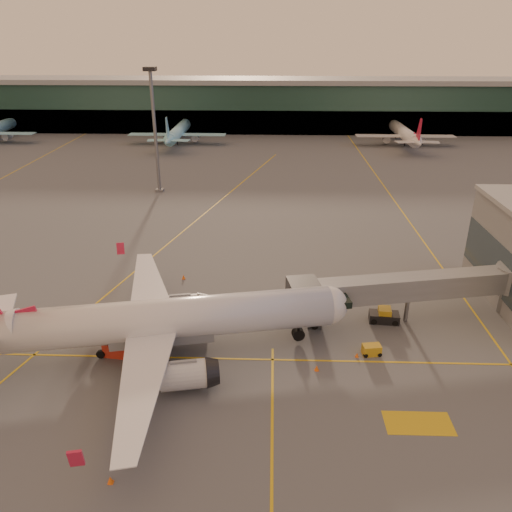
{
  "coord_description": "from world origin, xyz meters",
  "views": [
    {
      "loc": [
        4.74,
        -38.84,
        31.7
      ],
      "look_at": [
        2.69,
        20.74,
        5.0
      ],
      "focal_mm": 35.0,
      "sensor_mm": 36.0,
      "label": 1
    }
  ],
  "objects_px": {
    "pushback_tug": "(384,316)",
    "catering_truck": "(117,332)",
    "gpu_cart": "(372,350)",
    "main_airplane": "(159,321)"
  },
  "relations": [
    {
      "from": "catering_truck",
      "to": "gpu_cart",
      "type": "bearing_deg",
      "value": 8.48
    },
    {
      "from": "catering_truck",
      "to": "main_airplane",
      "type": "bearing_deg",
      "value": 5.78
    },
    {
      "from": "gpu_cart",
      "to": "pushback_tug",
      "type": "distance_m",
      "value": 7.35
    },
    {
      "from": "gpu_cart",
      "to": "pushback_tug",
      "type": "xyz_separation_m",
      "value": [
        2.69,
        6.84,
        0.17
      ]
    },
    {
      "from": "main_airplane",
      "to": "pushback_tug",
      "type": "bearing_deg",
      "value": 5.34
    },
    {
      "from": "main_airplane",
      "to": "gpu_cart",
      "type": "distance_m",
      "value": 22.86
    },
    {
      "from": "catering_truck",
      "to": "gpu_cart",
      "type": "height_order",
      "value": "catering_truck"
    },
    {
      "from": "main_airplane",
      "to": "catering_truck",
      "type": "relative_size",
      "value": 6.69
    },
    {
      "from": "pushback_tug",
      "to": "catering_truck",
      "type": "bearing_deg",
      "value": -160.51
    },
    {
      "from": "main_airplane",
      "to": "catering_truck",
      "type": "height_order",
      "value": "main_airplane"
    }
  ]
}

